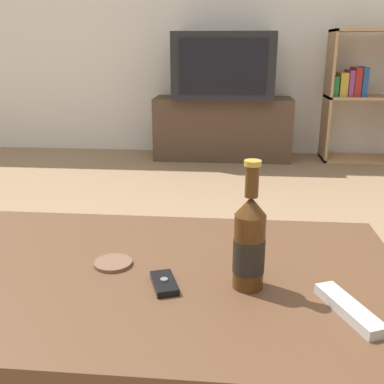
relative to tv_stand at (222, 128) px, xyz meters
The scene contains 8 objects.
coffee_table 2.77m from the tv_stand, 91.82° to the right, with size 1.11×0.65×0.41m.
tv_stand is the anchor object (origin of this frame).
television 0.49m from the tv_stand, 90.00° to the right, with size 0.76×0.55×0.49m.
bookshelf 1.10m from the tv_stand, ahead, with size 0.56×0.30×1.00m.
beer_bottle 2.83m from the tv_stand, 87.44° to the right, with size 0.06×0.06×0.26m.
cell_phone 2.84m from the tv_stand, 90.86° to the right, with size 0.07×0.10×0.02m.
remote_control 2.92m from the tv_stand, 83.96° to the right, with size 0.10×0.17×0.02m.
coaster 2.76m from the tv_stand, 93.54° to the right, with size 0.08×0.08×0.01m.
Camera 1 is at (0.18, -0.86, 0.88)m, focal length 42.00 mm.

